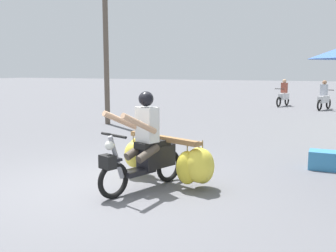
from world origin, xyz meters
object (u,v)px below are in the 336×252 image
utility_pole (105,24)px  motorbike_distant_ahead_left (324,98)px  motorbike_main_loaded (162,156)px  motorbike_distant_ahead_right (284,95)px  produce_crate (324,160)px

utility_pole → motorbike_distant_ahead_left: bearing=49.9°
motorbike_main_loaded → utility_pole: (-4.77, 5.82, 2.94)m
motorbike_main_loaded → motorbike_distant_ahead_left: motorbike_main_loaded is taller
motorbike_distant_ahead_right → utility_pole: utility_pole is taller
motorbike_distant_ahead_left → produce_crate: bearing=-88.0°
motorbike_main_loaded → utility_pole: size_ratio=0.27×
motorbike_distant_ahead_right → utility_pole: bearing=-117.4°
motorbike_distant_ahead_left → utility_pole: 10.96m
motorbike_main_loaded → motorbike_distant_ahead_right: 15.13m
motorbike_distant_ahead_left → produce_crate: 11.71m
motorbike_distant_ahead_left → produce_crate: motorbike_distant_ahead_left is taller
motorbike_main_loaded → motorbike_distant_ahead_right: size_ratio=1.16×
motorbike_distant_ahead_left → utility_pole: utility_pole is taller
utility_pole → produce_crate: bearing=-26.6°
motorbike_distant_ahead_left → motorbike_distant_ahead_right: bearing=148.3°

